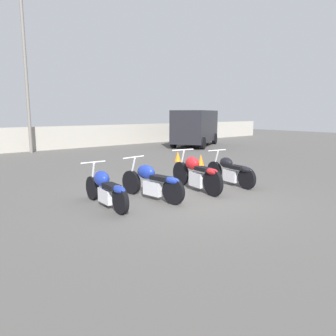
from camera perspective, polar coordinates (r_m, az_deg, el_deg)
The scene contains 10 objects.
ground_plane at distance 7.99m, azimuth 3.43°, elevation -5.28°, with size 60.00×60.00×0.00m, color #514F4C.
fence_back at distance 18.95m, azimuth -23.57°, elevation 4.57°, with size 40.00×0.04×1.31m.
light_pole_right at distance 18.45m, azimuth -23.66°, elevation 17.09°, with size 0.70×0.35×8.03m.
motorcycle_slot_0 at distance 7.32m, azimuth -10.78°, elevation -3.53°, with size 0.61×1.97×0.93m.
motorcycle_slot_1 at distance 7.83m, azimuth -2.81°, elevation -2.37°, with size 0.67×2.04×0.97m.
motorcycle_slot_2 at distance 8.70m, azimuth 4.98°, elevation -0.97°, with size 0.70×2.12×1.05m.
motorcycle_slot_3 at distance 9.54m, azimuth 10.89°, elevation -0.52°, with size 0.66×1.95×0.96m.
parked_van at distance 20.47m, azimuth 4.82°, elevation 7.22°, with size 4.87×3.92×2.19m.
traffic_cone_near at distance 12.68m, azimuth 5.73°, elevation 1.32°, with size 0.28×0.28×0.47m.
traffic_cone_far at distance 13.97m, azimuth 1.71°, elevation 2.04°, with size 0.29×0.29×0.43m.
Camera 1 is at (-5.31, -5.61, 2.05)m, focal length 35.00 mm.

